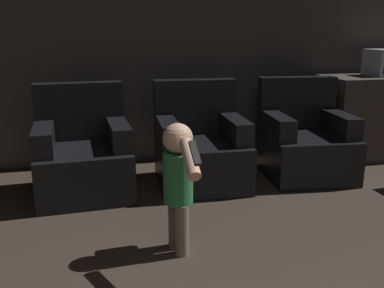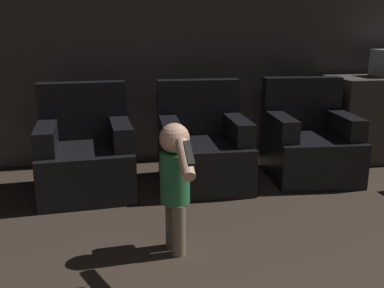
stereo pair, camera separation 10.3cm
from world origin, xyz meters
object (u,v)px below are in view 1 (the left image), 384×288
(armchair_left, at_px, (83,156))
(armchair_middle, at_px, (200,149))
(person_toddler, at_px, (178,178))
(armchair_right, at_px, (304,142))

(armchair_left, xyz_separation_m, armchair_middle, (1.04, 0.00, 0.00))
(armchair_middle, distance_m, person_toddler, 1.32)
(armchair_middle, relative_size, armchair_right, 1.00)
(armchair_left, relative_size, armchair_middle, 1.00)
(armchair_middle, xyz_separation_m, armchair_right, (1.04, -0.00, 0.00))
(person_toddler, bearing_deg, armchair_middle, -31.68)
(armchair_middle, xyz_separation_m, person_toddler, (-0.45, -1.23, 0.17))
(armchair_right, bearing_deg, armchair_middle, -174.50)
(armchair_left, distance_m, person_toddler, 1.37)
(armchair_right, height_order, person_toddler, armchair_right)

